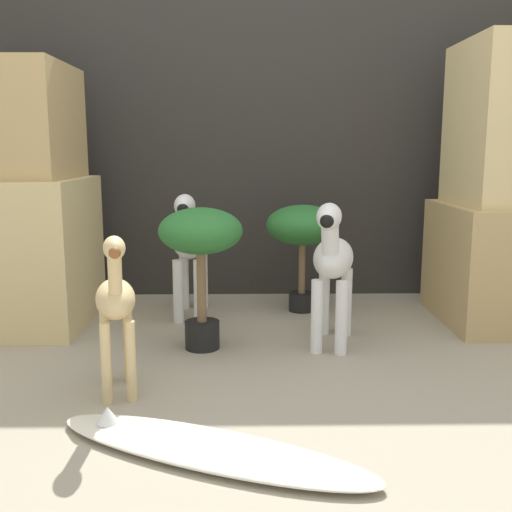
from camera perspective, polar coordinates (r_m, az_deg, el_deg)
The scene contains 9 objects.
ground_plane at distance 1.99m, azimuth 1.98°, elevation -15.02°, with size 14.00×14.00×0.00m, color #9E937F.
wall_back at distance 3.49m, azimuth 0.66°, elevation 14.36°, with size 6.40×0.08×2.20m.
rock_pillar_left at distance 3.09m, azimuth -22.46°, elevation 4.34°, with size 0.71×0.70×1.23m.
zebra_right at distance 2.56m, azimuth 7.30°, elevation -0.55°, with size 0.25×0.52×0.64m.
zebra_left at distance 3.01m, azimuth -6.35°, elevation 1.08°, with size 0.17×0.51×0.64m.
giraffe_figurine at distance 2.10m, azimuth -13.21°, elevation -4.42°, with size 0.19×0.38×0.58m.
potted_palm_front at distance 3.11m, azimuth 4.45°, elevation 2.51°, with size 0.38×0.38×0.56m.
potted_palm_back at distance 2.51m, azimuth -5.28°, elevation 1.32°, with size 0.35×0.35×0.61m.
surfboard at distance 1.76m, azimuth -4.68°, elevation -17.75°, with size 0.99×0.61×0.08m.
Camera 1 is at (-0.10, -1.79, 0.85)m, focal length 42.00 mm.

